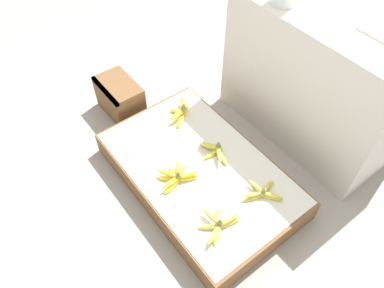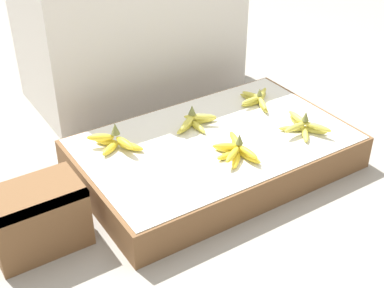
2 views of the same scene
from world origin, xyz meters
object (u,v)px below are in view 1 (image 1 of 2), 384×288
Objects in this scene: banana_bunch_middle_midright at (263,192)px; banana_bunch_middle_midleft at (215,150)px; banana_bunch_front_midleft at (177,177)px; banana_bunch_front_midright at (219,224)px; banana_bunch_middle_left at (181,111)px; wooden_crate at (120,97)px.

banana_bunch_middle_midleft is at bearing -176.76° from banana_bunch_middle_midright.
banana_bunch_front_midleft and banana_bunch_front_midright have the same top height.
banana_bunch_middle_left reaches higher than banana_bunch_middle_midleft.
banana_bunch_middle_left is 0.37m from banana_bunch_middle_midleft.
banana_bunch_middle_left is at bearing 157.10° from banana_bunch_front_midright.
banana_bunch_middle_midleft reaches higher than wooden_crate.
banana_bunch_front_midleft is at bearing 179.73° from banana_bunch_front_midright.
banana_bunch_middle_midleft is (-0.37, 0.28, 0.00)m from banana_bunch_front_midright.
banana_bunch_middle_left reaches higher than wooden_crate.
banana_bunch_front_midleft is (0.79, -0.10, 0.06)m from wooden_crate.
banana_bunch_front_midleft is at bearing -139.19° from banana_bunch_middle_midright.
banana_bunch_middle_midleft is at bearing 142.43° from banana_bunch_front_midright.
banana_bunch_front_midright is 0.80m from banana_bunch_middle_left.
banana_bunch_front_midright is 1.04× the size of banana_bunch_middle_midleft.
banana_bunch_middle_left reaches higher than banana_bunch_front_midright.
banana_bunch_middle_midleft is (0.37, -0.03, -0.01)m from banana_bunch_middle_left.
banana_bunch_front_midleft is 0.95× the size of banana_bunch_front_midright.
wooden_crate is 0.79m from banana_bunch_front_midleft.
banana_bunch_middle_left is at bearing 179.48° from banana_bunch_middle_midright.
banana_bunch_middle_left is (-0.38, 0.31, 0.01)m from banana_bunch_front_midleft.
wooden_crate is at bearing -169.78° from banana_bunch_middle_midright.
banana_bunch_front_midright reaches higher than wooden_crate.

